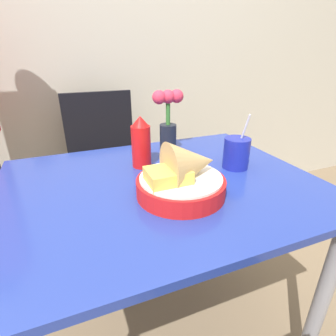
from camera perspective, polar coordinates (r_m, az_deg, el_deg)
ground_plane at (r=1.37m, az=-1.11°, el=-31.78°), size 12.00×12.00×0.00m
wall_window at (r=1.80m, az=-15.11°, el=28.51°), size 7.00×0.06×2.60m
dining_table at (r=0.92m, az=-1.43°, el=-9.20°), size 1.02×0.79×0.74m
chair_far_window at (r=1.62m, az=-13.65°, el=1.84°), size 0.40×0.40×0.93m
food_basket at (r=0.77m, az=3.55°, el=-1.85°), size 0.26×0.26×0.17m
ketchup_bottle at (r=0.96m, az=-5.89°, el=5.51°), size 0.07×0.07×0.19m
drink_cup at (r=0.99m, az=14.63°, el=2.98°), size 0.09×0.09×0.20m
flower_vase at (r=1.10m, az=0.01°, el=10.60°), size 0.13×0.07×0.26m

